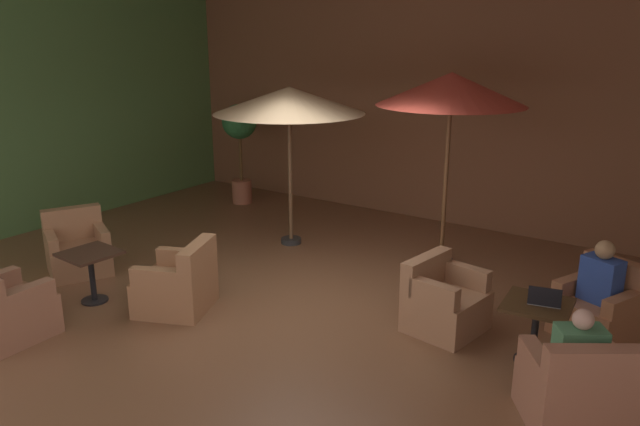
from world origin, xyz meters
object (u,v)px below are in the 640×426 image
(armchair_front_left_east, at_px, (599,309))
(open_laptop, at_px, (544,300))
(cafe_table_front_left, at_px, (536,318))
(patio_umbrella_center_beige, at_px, (451,90))
(potted_tree_left_corner, at_px, (240,135))
(cafe_table_front_right, at_px, (91,264))
(armchair_front_right_east, at_px, (178,285))
(armchair_front_right_south, at_px, (78,250))
(iced_drink_cup, at_px, (542,294))
(armchair_front_right_north, at_px, (6,311))
(patio_umbrella_tall_red, at_px, (289,101))
(patron_blue_shirt, at_px, (601,275))
(armchair_front_left_south, at_px, (444,303))
(patron_by_window, at_px, (579,350))
(armchair_front_left_north, at_px, (576,393))

(armchair_front_left_east, xyz_separation_m, open_laptop, (-0.36, -0.97, 0.39))
(cafe_table_front_left, relative_size, patio_umbrella_center_beige, 0.25)
(potted_tree_left_corner, relative_size, open_laptop, 5.43)
(cafe_table_front_right, xyz_separation_m, armchair_front_right_east, (1.04, 0.44, -0.18))
(armchair_front_right_east, xyz_separation_m, armchair_front_right_south, (-2.06, 0.07, -0.00))
(armchair_front_right_east, height_order, iced_drink_cup, armchair_front_right_east)
(cafe_table_front_left, xyz_separation_m, armchair_front_right_north, (-4.87, -2.71, -0.17))
(cafe_table_front_right, distance_m, armchair_front_right_east, 1.14)
(patio_umbrella_tall_red, bearing_deg, armchair_front_right_east, -82.85)
(open_laptop, bearing_deg, iced_drink_cup, 116.05)
(patio_umbrella_tall_red, height_order, patio_umbrella_center_beige, patio_umbrella_center_beige)
(patron_blue_shirt, distance_m, iced_drink_cup, 0.91)
(cafe_table_front_right, height_order, armchair_front_right_east, armchair_front_right_east)
(armchair_front_left_south, height_order, iced_drink_cup, armchair_front_left_south)
(cafe_table_front_left, relative_size, open_laptop, 1.94)
(cafe_table_front_right, bearing_deg, armchair_front_right_south, 153.64)
(armchair_front_right_south, height_order, open_laptop, armchair_front_right_south)
(patio_umbrella_center_beige, height_order, patron_blue_shirt, patio_umbrella_center_beige)
(armchair_front_right_east, bearing_deg, armchair_front_right_south, 178.19)
(cafe_table_front_left, bearing_deg, armchair_front_left_east, 66.74)
(patio_umbrella_center_beige, relative_size, patron_by_window, 4.25)
(potted_tree_left_corner, relative_size, patron_by_window, 3.00)
(cafe_table_front_right, height_order, open_laptop, open_laptop)
(armchair_front_right_south, bearing_deg, patron_blue_shirt, 17.70)
(patio_umbrella_center_beige, xyz_separation_m, iced_drink_cup, (1.89, -1.93, -1.76))
(patron_by_window, bearing_deg, armchair_front_right_east, -176.10)
(armchair_front_right_north, bearing_deg, armchair_front_right_south, 122.96)
(armchair_front_left_east, relative_size, open_laptop, 2.73)
(patio_umbrella_center_beige, relative_size, patron_blue_shirt, 3.90)
(armchair_front_left_north, distance_m, armchair_front_right_south, 6.51)
(potted_tree_left_corner, bearing_deg, cafe_table_front_right, -71.32)
(patio_umbrella_tall_red, xyz_separation_m, patron_by_window, (4.77, -2.38, -1.53))
(armchair_front_right_east, relative_size, patron_blue_shirt, 1.51)
(armchair_front_left_south, xyz_separation_m, patio_umbrella_tall_red, (-3.16, 1.37, 1.91))
(iced_drink_cup, xyz_separation_m, open_laptop, (0.05, -0.11, -0.00))
(cafe_table_front_right, distance_m, patron_blue_shirt, 5.88)
(patio_umbrella_tall_red, bearing_deg, open_laptop, -19.76)
(cafe_table_front_right, height_order, patron_by_window, patron_by_window)
(patron_blue_shirt, bearing_deg, iced_drink_cup, -115.95)
(patron_by_window, bearing_deg, armchair_front_right_north, -161.11)
(patio_umbrella_tall_red, distance_m, open_laptop, 4.78)
(armchair_front_left_north, bearing_deg, patron_by_window, 123.80)
(armchair_front_left_north, bearing_deg, patio_umbrella_tall_red, 153.22)
(cafe_table_front_left, xyz_separation_m, armchair_front_left_north, (0.59, -0.88, -0.16))
(cafe_table_front_left, bearing_deg, patio_umbrella_center_beige, 132.60)
(cafe_table_front_right, distance_m, armchair_front_right_south, 1.15)
(potted_tree_left_corner, bearing_deg, patio_umbrella_tall_red, -31.70)
(armchair_front_left_east, relative_size, patio_umbrella_center_beige, 0.36)
(armchair_front_right_east, bearing_deg, armchair_front_right_north, -122.80)
(armchair_front_left_north, height_order, iced_drink_cup, armchair_front_left_north)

